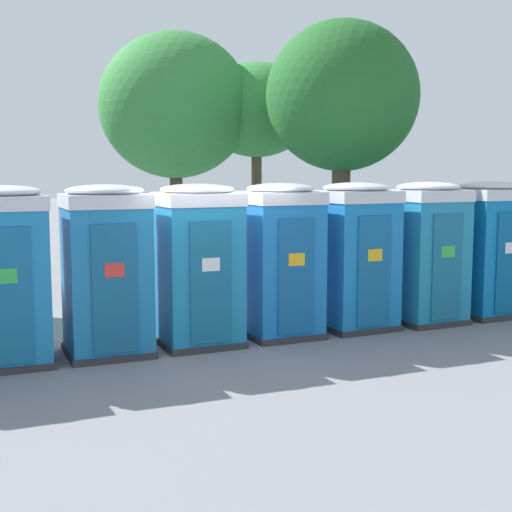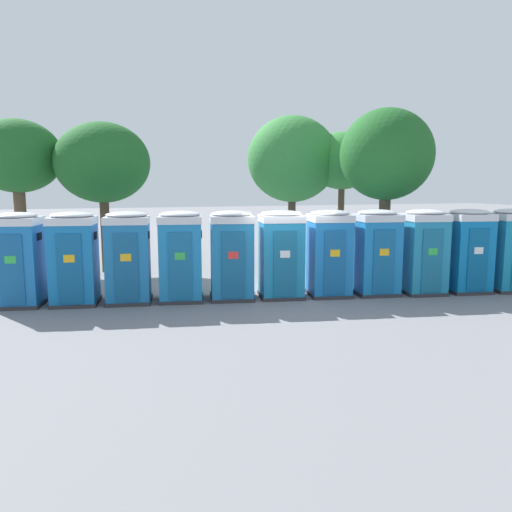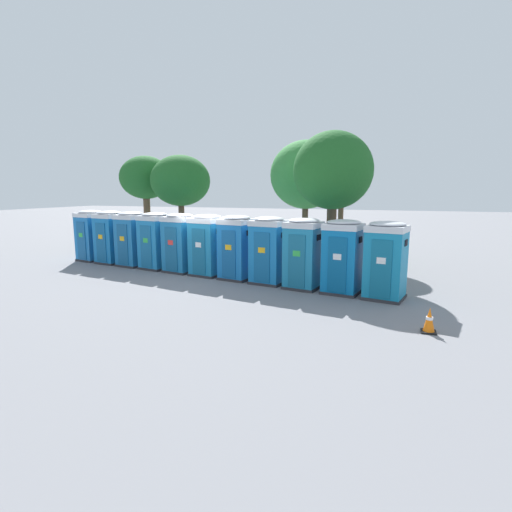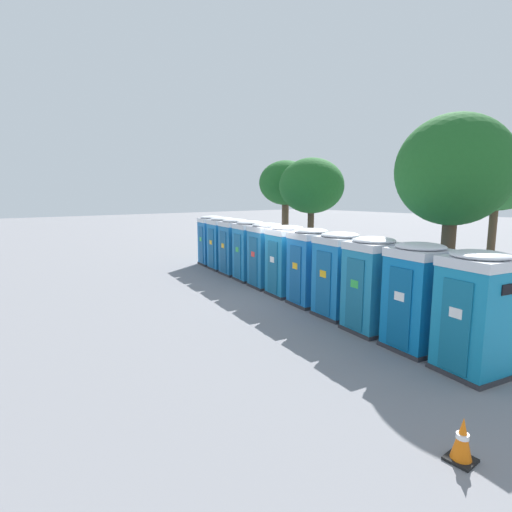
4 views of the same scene
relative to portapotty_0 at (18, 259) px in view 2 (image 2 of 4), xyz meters
name	(u,v)px [view 2 (image 2 of 4)]	position (x,y,z in m)	size (l,w,h in m)	color
ground_plane	(280,295)	(7.13, -1.02, -1.28)	(120.00, 120.00, 0.00)	slate
portapotty_0	(18,259)	(0.00, 0.00, 0.00)	(1.39, 1.40, 2.54)	#2D2D33
portapotty_1	(74,258)	(1.41, -0.27, 0.00)	(1.40, 1.38, 2.54)	#2D2D33
portapotty_2	(128,257)	(2.83, -0.52, 0.00)	(1.39, 1.38, 2.54)	#2D2D33
portapotty_3	(181,256)	(4.26, -0.73, 0.00)	(1.43, 1.41, 2.54)	#2D2D33
portapotty_4	(232,255)	(5.67, -0.99, 0.00)	(1.44, 1.41, 2.54)	#2D2D33
portapotty_5	(281,254)	(7.09, -1.23, 0.00)	(1.43, 1.40, 2.54)	#2D2D33
portapotty_6	(329,253)	(8.51, -1.47, 0.00)	(1.38, 1.39, 2.54)	#2D2D33
portapotty_7	(376,252)	(9.93, -1.72, 0.00)	(1.40, 1.37, 2.54)	#2D2D33
portapotty_8	(423,251)	(11.34, -2.06, 0.00)	(1.38, 1.38, 2.54)	#2D2D33
portapotty_9	(467,250)	(12.76, -2.28, 0.00)	(1.39, 1.38, 2.54)	#2D2D33
portapotty_10	(511,250)	(14.17, -2.55, 0.00)	(1.44, 1.42, 2.54)	#2D2D33
street_tree_0	(342,161)	(11.77, 4.06, 2.93)	(2.84, 2.84, 5.41)	brown
street_tree_1	(103,163)	(2.37, 4.82, 2.76)	(3.45, 3.45, 5.53)	#4C3826
street_tree_2	(387,156)	(11.83, 0.89, 2.99)	(3.26, 3.26, 5.91)	#4C3826
street_tree_3	(292,160)	(9.83, 4.71, 3.00)	(3.67, 3.67, 6.05)	#4C3826
street_tree_4	(17,157)	(-0.59, 5.63, 2.96)	(3.19, 3.19, 5.63)	brown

